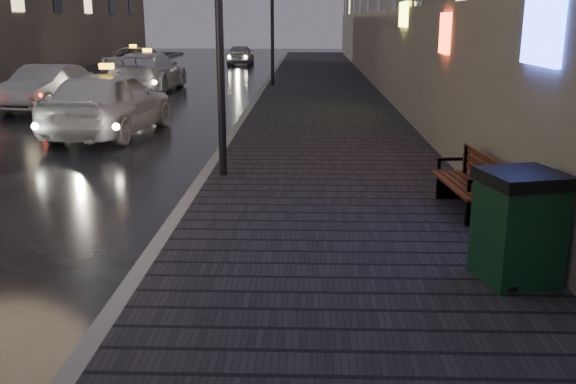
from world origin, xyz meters
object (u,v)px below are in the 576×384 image
Objects in this scene: trash_bin at (518,226)px; car_left_mid at (46,87)px; taxi_mid at (148,72)px; lamp_far at (272,3)px; bench at (471,183)px; taxi_far at (134,61)px; taxi_near at (109,102)px; car_far at (241,55)px.

trash_bin is 0.28× the size of car_left_mid.
lamp_far is at bearing -168.50° from taxi_mid.
bench is 0.40× the size of car_left_mid.
lamp_far reaches higher than taxi_far.
lamp_far reaches higher than taxi_mid.
taxi_far is (-2.64, 7.63, -0.07)m from taxi_mid.
taxi_near is 1.14× the size of car_left_mid.
bench is 0.45× the size of car_far.
car_far is (-6.65, 35.25, -0.11)m from trash_bin.
lamp_far is at bearing 48.39° from car_left_mid.
car_far is at bearing -96.20° from taxi_mid.
lamp_far is 0.97× the size of taxi_mid.
taxi_far is 1.37× the size of car_far.
car_left_mid reaches higher than car_far.
taxi_far is at bearing -70.92° from taxi_near.
lamp_far is 21.23m from trash_bin.
lamp_far is 5.79m from taxi_mid.
bench is at bearing -62.94° from taxi_far.
lamp_far is 9.92m from car_left_mid.
taxi_far reaches higher than car_far.
car_far is at bearing 96.27° from bench.
car_far is at bearing 60.32° from taxi_far.
taxi_near is (-3.53, -11.13, -2.66)m from lamp_far.
lamp_far is 1.02× the size of taxi_far.
trash_bin is 35.87m from car_far.
taxi_near is 25.69m from car_far.
lamp_far reaches higher than car_left_mid.
lamp_far is 1.39× the size of car_far.
trash_bin is at bearing -79.66° from lamp_far.
trash_bin is 0.32× the size of car_far.
taxi_mid reaches higher than car_far.
trash_bin reaches higher than car_far.
car_far reaches higher than bench.
trash_bin is at bearing 115.83° from taxi_mid.
taxi_far is at bearing -69.07° from taxi_mid.
taxi_mid is at bearing 76.04° from car_left_mid.
taxi_mid is at bearing 99.81° from trash_bin.
lamp_far is 11.98m from taxi_near.
car_left_mid is at bearing 78.18° from car_far.
taxi_mid is (-8.96, 17.29, 0.21)m from bench.
taxi_far reaches higher than trash_bin.
taxi_near is 10.39m from taxi_mid.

